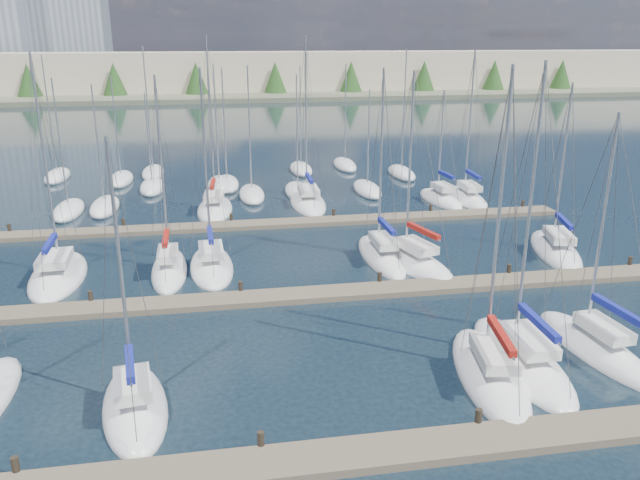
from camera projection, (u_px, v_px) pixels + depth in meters
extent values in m
plane|color=#182631|center=(256.00, 155.00, 75.84)|extent=(400.00, 400.00, 0.00)
cube|color=#6B5E4C|center=(379.00, 453.00, 21.52)|extent=(44.00, 1.80, 0.35)
cylinder|color=#2D261C|center=(17.00, 472.00, 20.38)|extent=(0.26, 0.26, 1.10)
cylinder|color=#2D261C|center=(261.00, 445.00, 21.67)|extent=(0.26, 0.26, 1.10)
cylinder|color=#2D261C|center=(478.00, 422.00, 22.96)|extent=(0.26, 0.26, 1.10)
cube|color=#6B5E4C|center=(314.00, 295.00, 34.62)|extent=(44.00, 1.80, 0.35)
cylinder|color=#2D261C|center=(91.00, 301.00, 33.48)|extent=(0.26, 0.26, 1.10)
cylinder|color=#2D261C|center=(241.00, 291.00, 34.77)|extent=(0.26, 0.26, 1.10)
cylinder|color=#2D261C|center=(380.00, 281.00, 36.06)|extent=(0.26, 0.26, 1.10)
cylinder|color=#2D261C|center=(509.00, 273.00, 37.35)|extent=(0.26, 0.26, 1.10)
cylinder|color=#2D261C|center=(629.00, 265.00, 38.64)|extent=(0.26, 0.26, 1.10)
cube|color=#6B5E4C|center=(285.00, 223.00, 47.72)|extent=(44.00, 1.80, 0.35)
cylinder|color=#2D261C|center=(10.00, 231.00, 45.29)|extent=(0.26, 0.26, 1.10)
cylinder|color=#2D261C|center=(124.00, 226.00, 46.58)|extent=(0.26, 0.26, 1.10)
cylinder|color=#2D261C|center=(231.00, 221.00, 47.87)|extent=(0.26, 0.26, 1.10)
cylinder|color=#2D261C|center=(334.00, 216.00, 49.16)|extent=(0.26, 0.26, 1.10)
cylinder|color=#2D261C|center=(430.00, 211.00, 50.45)|extent=(0.26, 0.26, 1.10)
cylinder|color=#2D261C|center=(522.00, 207.00, 51.75)|extent=(0.26, 0.26, 1.10)
ellipsoid|color=white|center=(212.00, 268.00, 38.87)|extent=(2.92, 7.67, 1.60)
cube|color=maroon|center=(212.00, 268.00, 38.87)|extent=(1.51, 3.68, 0.12)
cube|color=silver|center=(211.00, 250.00, 38.11)|extent=(1.55, 2.70, 0.50)
cylinder|color=#9EA0A5|center=(205.00, 162.00, 37.38)|extent=(0.14, 0.14, 11.01)
cylinder|color=#9EA0A5|center=(210.00, 237.00, 37.22)|extent=(0.21, 3.18, 0.10)
cube|color=navy|center=(210.00, 235.00, 37.18)|extent=(0.40, 2.94, 0.30)
ellipsoid|color=white|center=(440.00, 200.00, 54.68)|extent=(3.05, 7.02, 1.60)
cube|color=silver|center=(443.00, 187.00, 53.96)|extent=(1.55, 2.50, 0.50)
cylinder|color=#9EA0A5|center=(441.00, 140.00, 53.54)|extent=(0.14, 0.14, 8.39)
cylinder|color=#9EA0A5|center=(447.00, 176.00, 53.13)|extent=(0.37, 2.86, 0.10)
cube|color=navy|center=(447.00, 175.00, 53.09)|extent=(0.55, 2.65, 0.30)
ellipsoid|color=white|center=(467.00, 199.00, 55.00)|extent=(2.75, 8.28, 1.60)
cube|color=maroon|center=(467.00, 199.00, 55.00)|extent=(1.41, 3.98, 0.12)
cube|color=silver|center=(470.00, 186.00, 54.21)|extent=(1.44, 2.92, 0.50)
cylinder|color=#9EA0A5|center=(470.00, 120.00, 53.47)|extent=(0.14, 0.14, 11.60)
cylinder|color=#9EA0A5|center=(473.00, 176.00, 53.26)|extent=(0.25, 3.44, 0.10)
cube|color=navy|center=(473.00, 175.00, 53.23)|extent=(0.44, 3.17, 0.30)
ellipsoid|color=white|center=(555.00, 252.00, 41.73)|extent=(4.66, 8.80, 1.60)
cube|color=silver|center=(559.00, 235.00, 40.93)|extent=(2.13, 3.21, 0.50)
cylinder|color=#9EA0A5|center=(563.00, 161.00, 40.48)|extent=(0.14, 0.14, 9.95)
cylinder|color=#9EA0A5|center=(564.00, 223.00, 39.96)|extent=(0.99, 3.45, 0.10)
cube|color=navy|center=(564.00, 221.00, 39.92)|extent=(1.12, 3.22, 0.30)
ellipsoid|color=white|center=(381.00, 258.00, 40.65)|extent=(2.29, 8.33, 1.60)
cube|color=silver|center=(383.00, 241.00, 39.85)|extent=(1.25, 2.92, 0.50)
cylinder|color=#9EA0A5|center=(381.00, 157.00, 39.24)|extent=(0.14, 0.14, 10.90)
cylinder|color=#9EA0A5|center=(387.00, 228.00, 38.90)|extent=(0.11, 3.50, 0.10)
cube|color=navy|center=(387.00, 226.00, 38.86)|extent=(0.31, 3.22, 0.30)
ellipsoid|color=white|center=(59.00, 277.00, 37.44)|extent=(3.47, 8.34, 1.60)
cube|color=silver|center=(54.00, 259.00, 36.65)|extent=(1.84, 2.94, 0.50)
cylinder|color=#9EA0A5|center=(45.00, 159.00, 35.85)|extent=(0.14, 0.14, 11.91)
cylinder|color=#9EA0A5|center=(50.00, 245.00, 35.71)|extent=(0.24, 3.45, 0.10)
cube|color=navy|center=(50.00, 243.00, 35.67)|extent=(0.43, 3.19, 0.30)
ellipsoid|color=white|center=(215.00, 210.00, 51.62)|extent=(3.38, 8.01, 1.60)
cube|color=silver|center=(214.00, 196.00, 50.84)|extent=(1.75, 2.84, 0.50)
cylinder|color=#9EA0A5|center=(211.00, 119.00, 49.88)|extent=(0.14, 0.14, 12.79)
cylinder|color=#9EA0A5|center=(213.00, 185.00, 49.92)|extent=(0.33, 3.29, 0.10)
cube|color=maroon|center=(213.00, 184.00, 49.88)|extent=(0.51, 3.04, 0.30)
ellipsoid|color=white|center=(135.00, 409.00, 24.19)|extent=(3.36, 6.86, 1.60)
cube|color=silver|center=(132.00, 384.00, 23.48)|extent=(1.66, 2.47, 0.50)
cylinder|color=#9EA0A5|center=(120.00, 266.00, 22.85)|extent=(0.14, 0.14, 9.47)
cylinder|color=#9EA0A5|center=(130.00, 367.00, 22.68)|extent=(0.49, 2.75, 0.10)
cube|color=navy|center=(130.00, 364.00, 22.64)|extent=(0.65, 2.56, 0.30)
ellipsoid|color=white|center=(411.00, 263.00, 39.67)|extent=(4.90, 8.77, 1.60)
cube|color=maroon|center=(411.00, 263.00, 39.67)|extent=(2.46, 4.24, 0.12)
cube|color=silver|center=(416.00, 246.00, 38.90)|extent=(2.24, 3.22, 0.50)
cylinder|color=#9EA0A5|center=(410.00, 161.00, 38.22)|extent=(0.14, 0.14, 10.81)
cylinder|color=#9EA0A5|center=(423.00, 233.00, 38.00)|extent=(1.05, 3.40, 0.10)
cube|color=maroon|center=(423.00, 231.00, 37.97)|extent=(1.17, 3.18, 0.30)
ellipsoid|color=white|center=(521.00, 362.00, 27.72)|extent=(3.06, 8.73, 1.60)
cube|color=silver|center=(528.00, 340.00, 26.91)|extent=(1.63, 3.07, 0.50)
cylinder|color=#9EA0A5|center=(530.00, 206.00, 26.19)|extent=(0.14, 0.14, 11.84)
cylinder|color=#9EA0A5|center=(538.00, 325.00, 25.93)|extent=(0.22, 3.63, 0.10)
cube|color=navy|center=(539.00, 322.00, 25.89)|extent=(0.41, 3.35, 0.30)
ellipsoid|color=white|center=(170.00, 272.00, 38.27)|extent=(2.23, 7.53, 1.60)
cube|color=silver|center=(168.00, 254.00, 37.51)|extent=(1.21, 2.64, 0.50)
cylinder|color=#9EA0A5|center=(162.00, 168.00, 36.84)|extent=(0.14, 0.14, 10.63)
cylinder|color=#9EA0A5|center=(166.00, 240.00, 36.63)|extent=(0.14, 3.15, 0.10)
cube|color=maroon|center=(166.00, 238.00, 36.59)|extent=(0.34, 2.90, 0.30)
ellipsoid|color=white|center=(594.00, 349.00, 28.80)|extent=(2.90, 8.10, 1.60)
cube|color=maroon|center=(594.00, 349.00, 28.80)|extent=(1.48, 3.90, 0.12)
cube|color=silver|center=(604.00, 328.00, 28.02)|extent=(1.46, 2.87, 0.50)
cylinder|color=#9EA0A5|center=(603.00, 224.00, 27.53)|extent=(0.14, 0.14, 9.70)
cylinder|color=#9EA0A5|center=(617.00, 312.00, 27.11)|extent=(0.39, 3.33, 0.10)
cube|color=navy|center=(617.00, 310.00, 27.07)|extent=(0.57, 3.08, 0.30)
ellipsoid|color=white|center=(308.00, 203.00, 53.74)|extent=(3.07, 8.75, 1.60)
cube|color=maroon|center=(308.00, 203.00, 53.74)|extent=(1.59, 4.20, 0.12)
cube|color=silver|center=(308.00, 190.00, 52.92)|extent=(1.65, 3.07, 0.50)
cylinder|color=#9EA0A5|center=(306.00, 115.00, 52.06)|extent=(0.14, 0.14, 12.76)
cylinder|color=#9EA0A5|center=(309.00, 180.00, 51.94)|extent=(0.17, 3.65, 0.10)
cube|color=navy|center=(309.00, 178.00, 51.91)|extent=(0.37, 3.36, 0.30)
ellipsoid|color=white|center=(489.00, 376.00, 26.58)|extent=(3.91, 8.62, 1.60)
cube|color=maroon|center=(489.00, 376.00, 26.58)|extent=(1.98, 4.15, 0.12)
cube|color=silver|center=(494.00, 353.00, 25.78)|extent=(1.88, 3.10, 0.50)
cylinder|color=#9EA0A5|center=(499.00, 216.00, 25.04)|extent=(0.14, 0.14, 11.74)
cylinder|color=#9EA0A5|center=(501.00, 338.00, 24.82)|extent=(0.67, 3.46, 0.10)
cube|color=maroon|center=(501.00, 335.00, 24.78)|extent=(0.82, 3.22, 0.30)
cylinder|color=#9EA0A5|center=(49.00, 114.00, 60.99)|extent=(0.12, 0.12, 11.20)
ellipsoid|color=white|center=(58.00, 177.00, 62.95)|extent=(2.20, 6.40, 1.40)
cylinder|color=#9EA0A5|center=(224.00, 124.00, 57.84)|extent=(0.12, 0.12, 10.14)
ellipsoid|color=white|center=(227.00, 184.00, 59.64)|extent=(2.20, 6.40, 1.40)
cylinder|color=#9EA0A5|center=(216.00, 123.00, 57.48)|extent=(0.12, 0.12, 10.49)
ellipsoid|color=white|center=(219.00, 185.00, 59.33)|extent=(2.20, 6.40, 1.40)
cylinder|color=#9EA0A5|center=(345.00, 113.00, 66.59)|extent=(0.12, 0.12, 10.06)
ellipsoid|color=white|center=(345.00, 165.00, 68.37)|extent=(2.20, 6.40, 1.40)
cylinder|color=#9EA0A5|center=(116.00, 125.00, 59.94)|extent=(0.12, 0.12, 9.39)
ellipsoid|color=white|center=(121.00, 180.00, 61.61)|extent=(2.20, 6.40, 1.40)
cylinder|color=#9EA0A5|center=(60.00, 142.00, 48.99)|extent=(0.12, 0.12, 9.85)
ellipsoid|color=white|center=(69.00, 211.00, 50.74)|extent=(2.20, 6.40, 1.40)
cylinder|color=#9EA0A5|center=(98.00, 144.00, 50.12)|extent=(0.12, 0.12, 9.30)
ellipsoid|color=white|center=(105.00, 207.00, 51.78)|extent=(2.20, 6.40, 1.40)
cylinder|color=#9EA0A5|center=(404.00, 110.00, 62.33)|extent=(0.12, 0.12, 11.68)
ellipsoid|color=white|center=(401.00, 173.00, 64.36)|extent=(2.20, 6.40, 1.40)
cylinder|color=#9EA0A5|center=(297.00, 131.00, 55.05)|extent=(0.12, 0.12, 9.76)
ellipsoid|color=white|center=(298.00, 192.00, 56.78)|extent=(2.20, 6.40, 1.40)
cylinder|color=#9EA0A5|center=(148.00, 108.00, 62.41)|extent=(0.12, 0.12, 11.95)
ellipsoid|color=white|center=(153.00, 173.00, 64.49)|extent=(2.20, 6.40, 1.40)
cylinder|color=#9EA0A5|center=(369.00, 137.00, 56.05)|extent=(0.12, 0.12, 8.46)
ellipsoid|color=white|center=(367.00, 190.00, 57.58)|extent=(2.20, 6.40, 1.40)
cylinder|color=#9EA0A5|center=(148.00, 137.00, 57.05)|extent=(0.12, 0.12, 8.12)
ellipsoid|color=white|center=(152.00, 187.00, 58.53)|extent=(2.20, 6.40, 1.40)
cylinder|color=#9EA0A5|center=(300.00, 116.00, 64.42)|extent=(0.12, 0.12, 10.00)
ellipsoid|color=white|center=(301.00, 170.00, 66.19)|extent=(2.20, 6.40, 1.40)
cylinder|color=#9EA0A5|center=(250.00, 128.00, 53.92)|extent=(0.12, 0.12, 10.54)
ellipsoid|color=white|center=(252.00, 195.00, 55.78)|extent=(2.20, 6.40, 1.40)
cube|color=#666B51|center=(230.00, 89.00, 159.90)|extent=(400.00, 60.00, 1.00)
cube|color=beige|center=(272.00, 73.00, 150.75)|extent=(200.00, 12.00, 10.00)
cube|color=slate|center=(71.00, 30.00, 162.93)|extent=(18.00, 15.00, 30.00)
cone|color=#284C1E|center=(29.00, 82.00, 135.79)|extent=(6.00, 6.00, 8.00)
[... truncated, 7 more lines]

